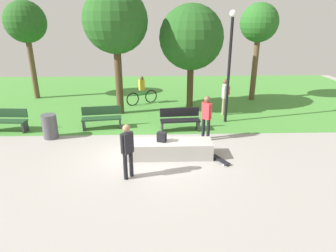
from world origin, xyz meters
name	(u,v)px	position (x,y,z in m)	size (l,w,h in m)	color
ground_plane	(147,156)	(0.00, 0.00, 0.00)	(28.00, 28.00, 0.00)	#9E9993
grass_lawn	(152,96)	(0.00, 7.93, 0.00)	(26.60, 12.13, 0.01)	#478C38
concrete_ledge	(168,149)	(0.71, -0.09, 0.27)	(2.86, 0.80, 0.54)	#A8A59E
backpack_on_ledge	(162,137)	(0.49, -0.08, 0.70)	(0.28, 0.20, 0.32)	black
skater_performing_trick	(127,148)	(-0.48, -1.41, 0.95)	(0.36, 0.37, 1.63)	black
skater_watching	(206,115)	(2.16, 1.31, 1.00)	(0.37, 0.36, 1.70)	black
skateboard_by_ledge	(220,160)	(2.36, -0.49, 0.06)	(0.56, 0.80, 0.08)	black
park_bench_near_path	(7,120)	(-5.72, 2.43, 0.48)	(1.63, 0.58, 0.91)	#1E4223
park_bench_by_oak	(180,119)	(1.26, 2.31, 0.48)	(1.63, 0.60, 0.91)	black
park_bench_far_left	(102,117)	(-1.96, 2.65, 0.48)	(1.65, 0.69, 0.91)	#1E4223
tree_young_birch	(191,38)	(1.96, 5.40, 3.45)	(3.03, 3.03, 4.98)	#42301E
tree_tall_oak	(26,23)	(-6.58, 7.64, 4.07)	(2.17, 2.17, 5.22)	brown
tree_leaning_ash	(259,24)	(5.62, 6.94, 4.01)	(1.97, 1.97, 5.08)	brown
tree_broad_elm	(115,22)	(-1.44, 4.67, 4.18)	(2.84, 2.84, 5.64)	#4C3823
lamp_post	(230,58)	(3.35, 3.30, 2.78)	(0.28, 0.28, 4.63)	black
trash_bin	(50,126)	(-3.75, 1.66, 0.47)	(0.56, 0.56, 0.93)	#4C4C51
pedestrian_with_backpack	(225,94)	(3.48, 4.30, 1.02)	(0.41, 0.41, 1.70)	tan
cyclist_on_bicycle	(142,92)	(-0.49, 6.26, 0.63)	(1.59, 0.98, 1.52)	black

